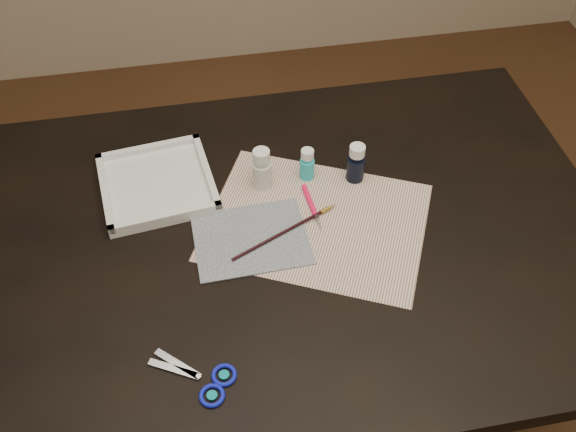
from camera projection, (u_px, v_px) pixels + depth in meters
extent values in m
cube|color=#422614|center=(288.00, 406.00, 1.83)|extent=(3.50, 3.50, 0.02)
cube|color=black|center=(288.00, 334.00, 1.55)|extent=(1.30, 0.90, 0.75)
cube|color=silver|center=(317.00, 222.00, 1.29)|extent=(0.52, 0.48, 0.00)
cube|color=black|center=(251.00, 239.00, 1.26)|extent=(0.23, 0.18, 0.00)
cylinder|color=silver|center=(262.00, 169.00, 1.32)|extent=(0.04, 0.04, 0.10)
cylinder|color=#21C2CC|center=(307.00, 164.00, 1.35)|extent=(0.03, 0.03, 0.08)
cylinder|color=black|center=(356.00, 163.00, 1.34)|extent=(0.04, 0.04, 0.09)
cube|color=silver|center=(157.00, 183.00, 1.34)|extent=(0.25, 0.25, 0.03)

